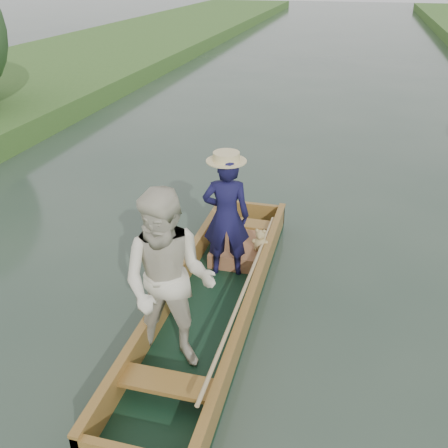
# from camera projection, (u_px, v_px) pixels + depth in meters

# --- Properties ---
(ground) EXTENTS (120.00, 120.00, 0.00)m
(ground) POSITION_uv_depth(u_px,v_px,m) (212.00, 310.00, 6.41)
(ground) COLOR #283D30
(ground) RESTS_ON ground
(trees_far) EXTENTS (21.58, 6.79, 4.44)m
(trees_far) POSITION_uv_depth(u_px,v_px,m) (277.00, 63.00, 8.82)
(trees_far) COLOR #47331E
(trees_far) RESTS_ON ground
(punt) EXTENTS (1.23, 5.00, 2.12)m
(punt) POSITION_uv_depth(u_px,v_px,m) (198.00, 273.00, 5.78)
(punt) COLOR black
(punt) RESTS_ON ground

